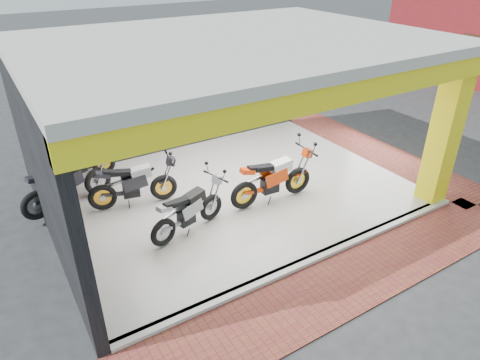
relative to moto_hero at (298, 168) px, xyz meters
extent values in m
plane|color=#2D2D30|center=(-1.17, -1.04, -0.78)|extent=(80.00, 80.00, 0.00)
cube|color=white|center=(-1.17, 0.96, -0.73)|extent=(8.00, 6.00, 0.10)
cube|color=beige|center=(-1.17, 0.96, 2.82)|extent=(8.40, 6.40, 0.20)
cube|color=black|center=(-1.17, 4.06, 0.97)|extent=(8.20, 0.20, 3.50)
cube|color=black|center=(-5.27, 0.96, 0.97)|extent=(0.20, 6.20, 3.50)
cube|color=#FFEF15|center=(2.58, -1.79, 0.97)|extent=(0.50, 0.50, 3.50)
cube|color=#FFEF15|center=(-1.17, -2.04, 2.52)|extent=(8.40, 0.30, 0.40)
cube|color=#FFEF15|center=(2.83, 0.96, 2.52)|extent=(0.30, 6.40, 0.40)
cube|color=white|center=(-1.17, -2.06, -0.73)|extent=(8.00, 0.20, 0.10)
cube|color=brown|center=(-1.17, -2.84, -0.77)|extent=(9.00, 1.40, 0.03)
cube|color=brown|center=(3.63, 0.96, -0.77)|extent=(1.40, 7.00, 0.03)
cube|color=#3F1E14|center=(11.81, 3.46, 0.32)|extent=(0.06, 1.00, 2.20)
camera|label=1|loc=(-5.83, -6.82, 4.54)|focal=32.00mm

